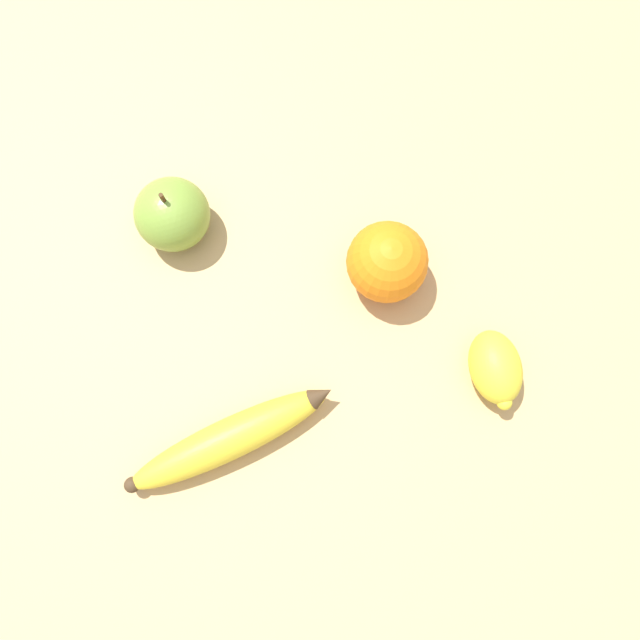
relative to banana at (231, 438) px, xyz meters
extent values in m
plane|color=tan|center=(0.03, 0.03, -0.02)|extent=(3.00, 3.00, 0.00)
ellipsoid|color=yellow|center=(0.00, 0.00, 0.00)|extent=(0.17, 0.18, 0.04)
cone|color=#47331E|center=(-0.06, 0.07, 0.01)|extent=(0.03, 0.03, 0.03)
sphere|color=#47331E|center=(0.07, -0.08, 0.00)|extent=(0.02, 0.02, 0.02)
sphere|color=orange|center=(-0.21, 0.10, 0.02)|extent=(0.08, 0.08, 0.08)
ellipsoid|color=olive|center=(-0.20, -0.13, 0.02)|extent=(0.08, 0.08, 0.07)
cylinder|color=#4C3319|center=(-0.20, -0.13, 0.06)|extent=(0.00, 0.00, 0.01)
ellipsoid|color=yellow|center=(-0.14, 0.23, 0.01)|extent=(0.09, 0.08, 0.05)
sphere|color=yellow|center=(-0.11, 0.24, 0.01)|extent=(0.02, 0.02, 0.02)
camera|label=1|loc=(0.00, 0.09, 0.61)|focal=35.00mm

